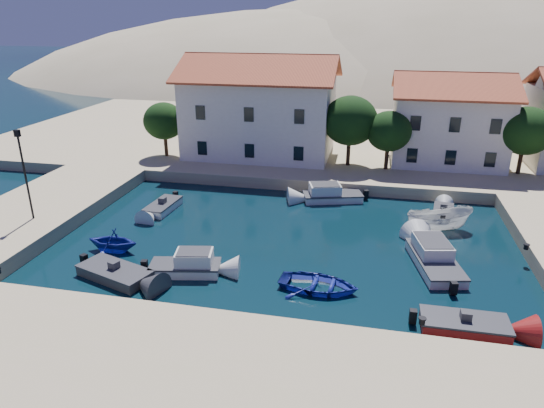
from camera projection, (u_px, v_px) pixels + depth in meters
The scene contains 19 objects.
ground at pixel (248, 330), 23.31m from camera, with size 400.00×400.00×0.00m, color black.
quay_west at pixel (35, 212), 35.93m from camera, with size 8.00×20.00×1.00m, color tan.
quay_north at pixel (346, 139), 57.35m from camera, with size 80.00×36.00×1.00m, color tan.
hills at pixel (427, 154), 140.41m from camera, with size 254.00×176.00×99.00m.
building_left at pixel (260, 104), 47.82m from camera, with size 14.70×9.45×9.70m.
building_mid at pixel (449, 117), 45.49m from camera, with size 10.50×8.40×8.30m.
trees at pixel (367, 125), 43.86m from camera, with size 37.30×5.30×6.45m.
lamppost at pixel (24, 166), 32.27m from camera, with size 0.35×0.25×6.22m.
bollards at pixel (317, 276), 25.87m from camera, with size 29.36×9.56×0.30m.
motorboat_grey_sw at pixel (115, 273), 27.89m from camera, with size 4.84×3.29×1.25m.
cabin_cruiser_south at pixel (185, 266), 28.34m from camera, with size 4.34×2.49×1.60m.
rowboat_south at pixel (318, 289), 26.81m from camera, with size 3.14×4.40×0.91m, color navy.
motorboat_red_se at pixel (464, 325), 23.23m from camera, with size 4.12×1.87×1.25m.
cabin_cruiser_east at pixel (435, 260), 29.05m from camera, with size 3.31×5.80×1.60m.
boat_east at pixel (438, 230), 34.15m from camera, with size 1.78×4.74×1.83m, color silver.
motorboat_white_ne at pixel (443, 213), 36.38m from camera, with size 1.85×3.23×1.25m.
rowboat_west at pixel (114, 251), 31.21m from camera, with size 2.82×3.27×1.72m, color navy.
motorboat_white_west at pixel (163, 207), 37.57m from camera, with size 1.89×3.78×1.25m.
cabin_cruiser_north at pixel (333, 195), 39.51m from camera, with size 5.11×3.28×1.60m.
Camera 1 is at (5.19, -18.83, 14.15)m, focal length 32.00 mm.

